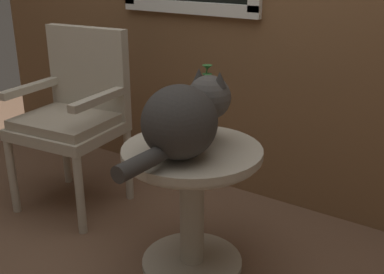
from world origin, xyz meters
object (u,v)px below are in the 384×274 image
(wicker_side_table, at_px, (192,187))
(wicker_chair, at_px, (75,109))
(cat, at_px, (185,118))
(pewter_vase_with_ivy, at_px, (202,117))

(wicker_side_table, bearing_deg, wicker_chair, 169.47)
(cat, distance_m, pewter_vase_with_ivy, 0.23)
(wicker_chair, bearing_deg, cat, -14.94)
(cat, bearing_deg, pewter_vase_with_ivy, 104.91)
(wicker_side_table, bearing_deg, pewter_vase_with_ivy, 106.36)
(pewter_vase_with_ivy, bearing_deg, wicker_side_table, -73.64)
(cat, bearing_deg, wicker_side_table, 102.23)
(wicker_side_table, height_order, pewter_vase_with_ivy, pewter_vase_with_ivy)
(wicker_chair, height_order, cat, wicker_chair)
(wicker_side_table, xyz_separation_m, cat, (0.02, -0.08, 0.34))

